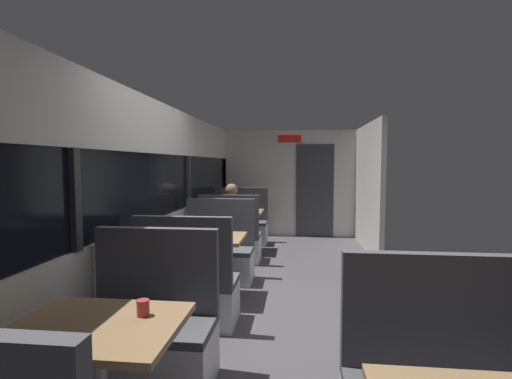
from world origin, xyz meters
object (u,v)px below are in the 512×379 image
object	(u,v)px
dining_table_far_window	(238,216)
bench_mid_window_facing_entry	(218,256)
bench_far_window_facing_end	(231,241)
dining_table_near_window	(96,341)
bench_near_window_facing_entry	(149,337)
coffee_cup_primary	(143,308)
dining_table_mid_window	(205,245)
bench_far_window_facing_entry	(243,227)
bench_mid_window_facing_end	(188,292)
seated_passenger	(231,228)

from	to	relation	value
dining_table_far_window	bench_mid_window_facing_entry	bearing A→B (deg)	-90.00
bench_mid_window_facing_entry	bench_far_window_facing_end	size ratio (longest dim) A/B	1.00
dining_table_near_window	bench_near_window_facing_entry	distance (m)	0.77
bench_mid_window_facing_entry	coffee_cup_primary	world-z (taller)	bench_mid_window_facing_entry
dining_table_far_window	bench_near_window_facing_entry	bearing A→B (deg)	-90.00
dining_table_near_window	bench_mid_window_facing_entry	distance (m)	3.07
dining_table_mid_window	bench_mid_window_facing_entry	world-z (taller)	bench_mid_window_facing_entry
bench_mid_window_facing_entry	coffee_cup_primary	bearing A→B (deg)	-85.86
bench_near_window_facing_entry	dining_table_mid_window	size ratio (longest dim) A/B	1.22
bench_far_window_facing_entry	coffee_cup_primary	world-z (taller)	bench_far_window_facing_entry
bench_far_window_facing_end	bench_far_window_facing_entry	xyz separation A→B (m)	(0.00, 1.40, 0.00)
dining_table_near_window	bench_mid_window_facing_end	size ratio (longest dim) A/B	0.82
dining_table_near_window	bench_mid_window_facing_end	bearing A→B (deg)	90.00
bench_mid_window_facing_entry	coffee_cup_primary	xyz separation A→B (m)	(0.21, -2.94, 0.46)
bench_far_window_facing_end	bench_near_window_facing_entry	bearing A→B (deg)	-90.00
bench_mid_window_facing_end	coffee_cup_primary	bearing A→B (deg)	-82.14
bench_mid_window_facing_end	bench_far_window_facing_entry	size ratio (longest dim) A/B	1.00
dining_table_far_window	bench_mid_window_facing_end	bearing A→B (deg)	-90.00
bench_far_window_facing_end	dining_table_far_window	bearing A→B (deg)	90.00
bench_near_window_facing_entry	bench_far_window_facing_entry	world-z (taller)	same
bench_near_window_facing_entry	dining_table_near_window	bearing A→B (deg)	-90.00
dining_table_near_window	bench_mid_window_facing_end	world-z (taller)	bench_mid_window_facing_end
dining_table_mid_window	bench_far_window_facing_entry	xyz separation A→B (m)	(0.00, 3.06, -0.31)
dining_table_mid_window	bench_mid_window_facing_entry	xyz separation A→B (m)	(0.00, 0.70, -0.31)
bench_far_window_facing_end	bench_mid_window_facing_end	bearing A→B (deg)	-90.00
bench_far_window_facing_end	coffee_cup_primary	world-z (taller)	bench_far_window_facing_end
dining_table_near_window	seated_passenger	world-z (taller)	seated_passenger
bench_far_window_facing_entry	dining_table_near_window	bearing A→B (deg)	-90.00
seated_passenger	bench_far_window_facing_entry	bearing A→B (deg)	90.00
bench_mid_window_facing_end	bench_mid_window_facing_entry	world-z (taller)	same
bench_mid_window_facing_end	dining_table_far_window	world-z (taller)	bench_mid_window_facing_end
bench_far_window_facing_entry	bench_mid_window_facing_entry	bearing A→B (deg)	-90.00
dining_table_near_window	bench_near_window_facing_entry	xyz separation A→B (m)	(0.00, 0.70, -0.31)
bench_mid_window_facing_end	seated_passenger	world-z (taller)	seated_passenger
dining_table_near_window	dining_table_mid_window	xyz separation A→B (m)	(0.00, 2.36, 0.00)
bench_near_window_facing_entry	dining_table_far_window	bearing A→B (deg)	90.00
bench_mid_window_facing_end	bench_far_window_facing_end	size ratio (longest dim) A/B	1.00
dining_table_near_window	dining_table_far_window	size ratio (longest dim) A/B	1.00
bench_near_window_facing_entry	bench_far_window_facing_end	bearing A→B (deg)	90.00
bench_mid_window_facing_entry	seated_passenger	xyz separation A→B (m)	(0.00, 1.03, 0.21)
bench_mid_window_facing_entry	seated_passenger	world-z (taller)	seated_passenger
dining_table_near_window	bench_far_window_facing_entry	bearing A→B (deg)	90.00
bench_mid_window_facing_entry	bench_mid_window_facing_end	bearing A→B (deg)	-90.00
dining_table_far_window	seated_passenger	distance (m)	0.64
bench_mid_window_facing_entry	dining_table_far_window	size ratio (longest dim) A/B	1.22
coffee_cup_primary	dining_table_near_window	bearing A→B (deg)	-150.51
bench_near_window_facing_entry	seated_passenger	distance (m)	3.40
bench_mid_window_facing_end	bench_far_window_facing_entry	bearing A→B (deg)	90.00
dining_table_far_window	coffee_cup_primary	xyz separation A→B (m)	(0.21, -4.60, 0.15)
bench_mid_window_facing_end	bench_far_window_facing_end	distance (m)	2.36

